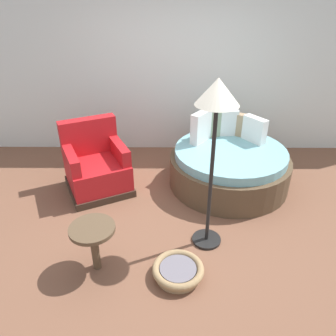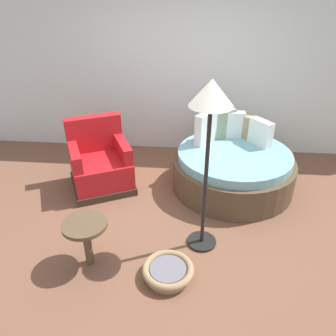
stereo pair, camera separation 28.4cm
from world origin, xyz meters
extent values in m
cube|color=brown|center=(0.00, 0.00, -0.01)|extent=(8.00, 8.00, 0.02)
cube|color=silver|center=(0.00, 2.08, 1.34)|extent=(8.00, 0.12, 2.68)
cylinder|color=brown|center=(0.80, 0.86, 0.21)|extent=(1.66, 1.66, 0.42)
cylinder|color=#7AB7C1|center=(0.80, 0.86, 0.48)|extent=(1.53, 1.53, 0.12)
cube|color=white|center=(1.15, 1.13, 0.72)|extent=(0.31, 0.36, 0.36)
cube|color=tan|center=(1.02, 1.32, 0.71)|extent=(0.35, 0.25, 0.33)
cube|color=white|center=(0.76, 1.35, 0.73)|extent=(0.39, 0.15, 0.38)
cube|color=#93A37F|center=(0.61, 1.31, 0.75)|extent=(0.43, 0.27, 0.42)
cube|color=white|center=(0.42, 1.14, 0.76)|extent=(0.36, 0.42, 0.43)
cube|color=#38281E|center=(-1.02, 0.68, 0.05)|extent=(1.07, 1.07, 0.10)
cube|color=red|center=(-1.02, 0.68, 0.27)|extent=(1.02, 1.02, 0.34)
cube|color=red|center=(-1.15, 0.96, 0.69)|extent=(0.75, 0.48, 0.50)
cube|color=red|center=(-1.30, 0.54, 0.55)|extent=(0.41, 0.67, 0.22)
cube|color=red|center=(-0.73, 0.82, 0.55)|extent=(0.41, 0.67, 0.22)
cylinder|color=#9E7F56|center=(0.05, -0.86, 0.03)|extent=(0.44, 0.44, 0.06)
torus|color=#9E7F56|center=(0.05, -0.86, 0.10)|extent=(0.51, 0.51, 0.07)
cylinder|color=slate|center=(0.05, -0.86, 0.08)|extent=(0.36, 0.36, 0.05)
cylinder|color=brown|center=(-0.77, -0.75, 0.24)|extent=(0.08, 0.08, 0.48)
cylinder|color=brown|center=(-0.77, -0.75, 0.50)|extent=(0.44, 0.44, 0.04)
cylinder|color=black|center=(0.38, -0.35, 0.01)|extent=(0.32, 0.32, 0.03)
cylinder|color=black|center=(0.38, -0.35, 0.81)|extent=(0.04, 0.04, 1.55)
cone|color=silver|center=(0.38, -0.35, 1.70)|extent=(0.40, 0.40, 0.24)
camera|label=1|loc=(-0.03, -3.12, 2.52)|focal=34.86mm
camera|label=2|loc=(0.25, -3.11, 2.52)|focal=34.86mm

